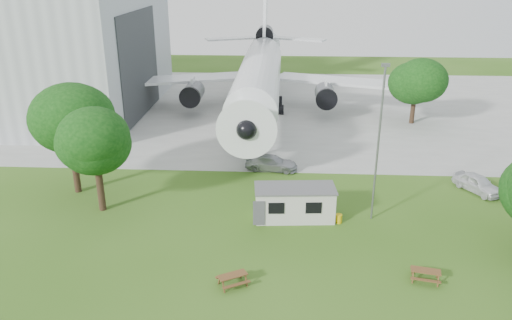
# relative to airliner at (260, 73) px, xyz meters

# --- Properties ---
(ground) EXTENTS (160.00, 160.00, 0.00)m
(ground) POSITION_rel_airliner_xyz_m (2.00, -35.86, -5.27)
(ground) COLOR #507A29
(concrete_apron) EXTENTS (120.00, 46.00, 0.03)m
(concrete_apron) POSITION_rel_airliner_xyz_m (2.00, 2.14, -5.25)
(concrete_apron) COLOR #B7B7B2
(concrete_apron) RESTS_ON ground
(airliner) EXTENTS (46.36, 47.73, 17.69)m
(airliner) POSITION_rel_airliner_xyz_m (0.00, 0.00, 0.00)
(airliner) COLOR white
(airliner) RESTS_ON ground
(site_cabin) EXTENTS (6.84, 3.17, 2.62)m
(site_cabin) POSITION_rel_airliner_xyz_m (4.20, -29.91, -3.96)
(site_cabin) COLOR beige
(site_cabin) RESTS_ON ground
(picnic_west) EXTENTS (2.30, 2.18, 0.76)m
(picnic_west) POSITION_rel_airliner_xyz_m (0.24, -38.94, -5.27)
(picnic_west) COLOR brown
(picnic_west) RESTS_ON ground
(picnic_east) EXTENTS (2.08, 1.85, 0.76)m
(picnic_east) POSITION_rel_airliner_xyz_m (12.24, -37.78, -5.27)
(picnic_east) COLOR brown
(picnic_east) RESTS_ON ground
(lamp_mast) EXTENTS (0.16, 0.16, 12.00)m
(lamp_mast) POSITION_rel_airliner_xyz_m (10.20, -29.66, 0.73)
(lamp_mast) COLOR slate
(lamp_mast) RESTS_ON ground
(tree_west_big) EXTENTS (7.74, 7.74, 10.20)m
(tree_west_big) POSITION_rel_airliner_xyz_m (-14.60, -26.05, 1.05)
(tree_west_big) COLOR #382619
(tree_west_big) RESTS_ON ground
(tree_west_small) EXTENTS (5.99, 5.99, 8.97)m
(tree_west_small) POSITION_rel_airliner_xyz_m (-11.28, -29.33, 0.68)
(tree_west_small) COLOR #382619
(tree_west_small) RESTS_ON ground
(tree_far_apron) EXTENTS (6.34, 6.34, 8.26)m
(tree_far_apron) POSITION_rel_airliner_xyz_m (19.21, -4.09, -0.19)
(tree_far_apron) COLOR #382619
(tree_far_apron) RESTS_ON ground
(car_ne_hatch) EXTENTS (3.82, 4.79, 1.53)m
(car_ne_hatch) POSITION_rel_airliner_xyz_m (20.17, -24.18, -4.51)
(car_ne_hatch) COLOR silver
(car_ne_hatch) RESTS_ON ground
(car_apron_van) EXTENTS (5.22, 2.65, 1.45)m
(car_apron_van) POSITION_rel_airliner_xyz_m (2.12, -20.23, -4.54)
(car_apron_van) COLOR #A5A7AC
(car_apron_van) RESTS_ON ground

